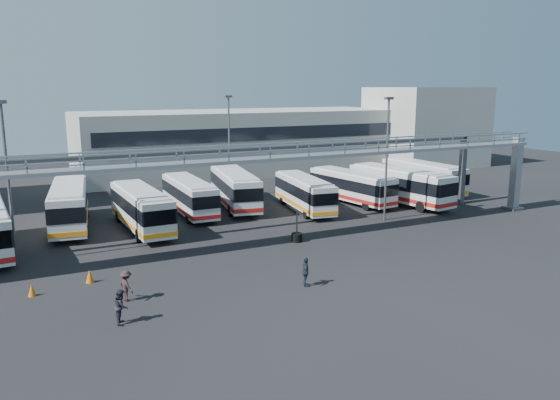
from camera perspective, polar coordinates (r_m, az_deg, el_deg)
name	(u,v)px	position (r m, az deg, el deg)	size (l,w,h in m)	color
ground	(299,264)	(34.79, 1.99, -6.65)	(140.00, 140.00, 0.00)	black
gantry	(260,166)	(38.67, -2.13, 3.59)	(51.40, 5.15, 7.10)	#94979D
warehouse	(242,141)	(72.87, -4.03, 6.16)	(42.00, 14.00, 8.00)	#9E9E99
building_right	(425,126)	(81.54, 14.93, 7.44)	(14.00, 12.00, 11.00)	#B2B2AD
light_pole_left	(8,174)	(37.34, -26.57, 2.42)	(0.70, 0.35, 10.21)	#4C4F54
light_pole_mid	(387,152)	(45.80, 11.11, 4.91)	(0.70, 0.35, 10.21)	#4C4F54
light_pole_back	(229,141)	(54.96, -5.33, 6.17)	(0.70, 0.35, 10.21)	#4C4F54
bus_2	(69,204)	(46.15, -21.16, -0.41)	(4.14, 11.60, 3.45)	silver
bus_3	(141,207)	(43.77, -14.32, -0.75)	(2.75, 10.77, 3.25)	silver
bus_4	(189,195)	(48.40, -9.47, 0.51)	(2.65, 10.26, 3.10)	silver
bus_5	(235,187)	(50.69, -4.77, 1.32)	(4.47, 11.45, 3.39)	silver
bus_6	(304,192)	(49.36, 2.54, 0.84)	(3.77, 10.24, 3.04)	silver
bus_7	(352,186)	(52.83, 7.48, 1.49)	(3.66, 10.34, 3.07)	silver
bus_8	(400,184)	(53.16, 12.41, 1.59)	(4.40, 11.57, 3.43)	silver
bus_9	(422,176)	(59.69, 14.66, 2.47)	(2.67, 10.73, 3.25)	silver
pedestrian_b	(121,306)	(27.17, -16.25, -10.63)	(0.81, 0.63, 1.67)	#231F2B
pedestrian_c	(126,286)	(29.79, -15.75, -8.62)	(1.06, 0.61, 1.65)	#2E1F1F
pedestrian_d	(306,272)	(30.74, 2.70, -7.53)	(0.97, 0.40, 1.66)	#1B2931
cone_left	(32,290)	(32.34, -24.51, -8.57)	(0.41, 0.41, 0.65)	#D05F0B
cone_right	(90,276)	(33.24, -19.26, -7.52)	(0.48, 0.48, 0.76)	#D05F0B
tire_stack	(297,236)	(39.51, 1.77, -3.83)	(0.79, 0.79, 2.27)	black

